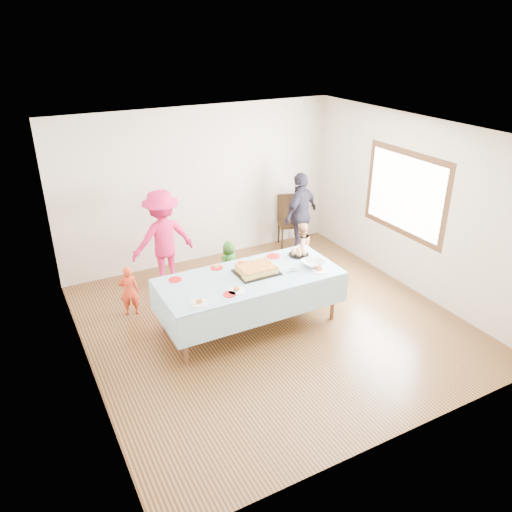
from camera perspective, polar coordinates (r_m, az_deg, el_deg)
The scene contains 22 objects.
ground at distance 7.23m, azimuth 1.76°, elevation -7.61°, with size 5.00×5.00×0.00m, color #402112.
room_walls at distance 6.47m, azimuth 2.37°, elevation 5.83°, with size 5.04×5.04×2.72m.
party_table at distance 6.82m, azimuth -0.71°, elevation -2.70°, with size 2.50×1.10×0.78m.
birthday_cake at distance 6.85m, azimuth 0.06°, elevation -1.57°, with size 0.58×0.45×0.10m.
rolls_tray at distance 7.40m, azimuth 4.91°, elevation 0.36°, with size 0.31×0.31×0.09m.
punch_bowl at distance 7.10m, azimuth 6.58°, elevation -0.83°, with size 0.32×0.32×0.08m, color silver.
party_hat at distance 7.61m, azimuth 5.32°, elevation 1.42°, with size 0.09×0.09×0.16m, color silver.
fork_pile at distance 6.94m, azimuth 4.17°, elevation -1.42°, with size 0.24×0.18×0.07m, color white, non-canonical shape.
plate_red_far_a at distance 6.77m, azimuth -9.22°, elevation -2.68°, with size 0.18×0.18×0.01m, color red.
plate_red_far_b at distance 7.02m, azimuth -4.50°, elevation -1.35°, with size 0.18×0.18×0.01m, color red.
plate_red_far_c at distance 7.11m, azimuth -1.46°, elevation -0.91°, with size 0.20×0.20×0.01m, color red.
plate_red_far_d at distance 7.35m, azimuth 1.98°, elevation -0.01°, with size 0.20×0.20×0.01m, color red.
plate_red_near at distance 6.34m, azimuth -3.05°, elevation -4.40°, with size 0.17×0.17×0.01m, color red.
plate_white_left at distance 6.19m, azimuth -6.50°, elevation -5.37°, with size 0.22×0.22×0.01m, color white.
plate_white_mid at distance 6.42m, azimuth -2.25°, elevation -4.01°, with size 0.23×0.23×0.01m, color white.
plate_white_right at distance 6.98m, azimuth 7.23°, elevation -1.64°, with size 0.23×0.23×0.01m, color white.
dining_chair at distance 9.50m, azimuth 3.84°, elevation 4.40°, with size 0.54×0.54×0.98m.
toddler_left at distance 7.47m, azimuth -14.29°, elevation -3.85°, with size 0.28×0.18×0.77m, color red.
toddler_mid at distance 8.07m, azimuth -3.04°, elevation -0.83°, with size 0.37×0.24×0.76m, color #2C6521.
toddler_right at distance 8.50m, azimuth 5.16°, elevation 0.97°, with size 0.43×0.33×0.88m, color tan.
adult_left at distance 8.05m, azimuth -10.59°, elevation 1.98°, with size 1.03×0.59×1.59m, color #DE1B56.
adult_right at distance 9.03m, azimuth 5.12°, elevation 4.76°, with size 0.91×0.38×1.55m, color #292635.
Camera 1 is at (-3.04, -5.25, 3.92)m, focal length 35.00 mm.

